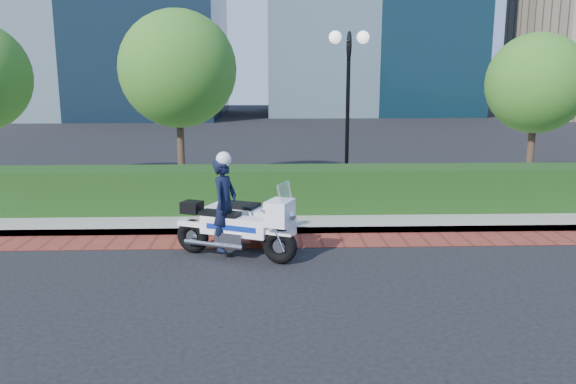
{
  "coord_description": "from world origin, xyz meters",
  "views": [
    {
      "loc": [
        -1.05,
        -9.28,
        3.19
      ],
      "look_at": [
        -0.67,
        1.5,
        1.0
      ],
      "focal_mm": 35.0,
      "sensor_mm": 36.0,
      "label": 1
    }
  ],
  "objects_px": {
    "tree_b": "(178,69)",
    "police_motorcycle": "(238,218)",
    "lamppost": "(348,88)",
    "tree_c": "(536,83)"
  },
  "relations": [
    {
      "from": "tree_b",
      "to": "police_motorcycle",
      "type": "distance_m",
      "value": 6.61
    },
    {
      "from": "tree_c",
      "to": "police_motorcycle",
      "type": "distance_m",
      "value": 10.2
    },
    {
      "from": "lamppost",
      "to": "tree_b",
      "type": "relative_size",
      "value": 0.86
    },
    {
      "from": "lamppost",
      "to": "police_motorcycle",
      "type": "xyz_separation_m",
      "value": [
        -2.61,
        -4.39,
        -2.3
      ]
    },
    {
      "from": "tree_c",
      "to": "police_motorcycle",
      "type": "xyz_separation_m",
      "value": [
        -8.11,
        -5.69,
        -2.39
      ]
    },
    {
      "from": "lamppost",
      "to": "tree_b",
      "type": "bearing_deg",
      "value": 163.89
    },
    {
      "from": "lamppost",
      "to": "tree_c",
      "type": "height_order",
      "value": "tree_c"
    },
    {
      "from": "lamppost",
      "to": "tree_b",
      "type": "distance_m",
      "value": 4.71
    },
    {
      "from": "tree_b",
      "to": "tree_c",
      "type": "xyz_separation_m",
      "value": [
        10.0,
        -0.0,
        -0.39
      ]
    },
    {
      "from": "tree_b",
      "to": "police_motorcycle",
      "type": "bearing_deg",
      "value": -71.66
    }
  ]
}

